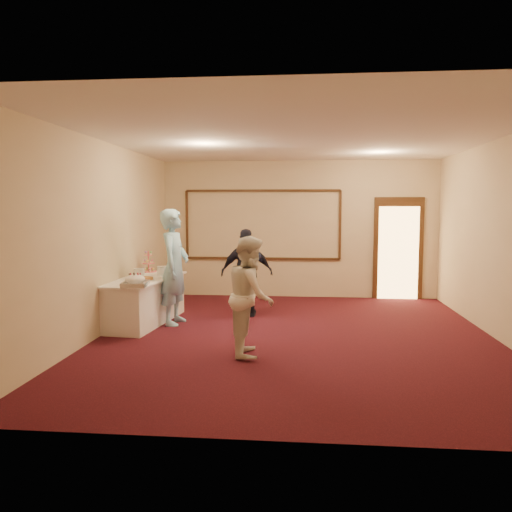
{
  "coord_description": "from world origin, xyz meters",
  "views": [
    {
      "loc": [
        0.09,
        -7.53,
        1.95
      ],
      "look_at": [
        -0.7,
        0.88,
        1.15
      ],
      "focal_mm": 35.0,
      "sensor_mm": 36.0,
      "label": 1
    }
  ],
  "objects_px": {
    "guest": "(247,273)",
    "man": "(174,267)",
    "cupcake_stand": "(148,264)",
    "plate_stack_a": "(139,273)",
    "woman": "(251,296)",
    "plate_stack_b": "(162,271)",
    "tart": "(146,279)",
    "buffet_table": "(144,300)",
    "pavlova_tray": "(135,281)"
  },
  "relations": [
    {
      "from": "guest",
      "to": "man",
      "type": "bearing_deg",
      "value": 28.34
    },
    {
      "from": "cupcake_stand",
      "to": "plate_stack_a",
      "type": "distance_m",
      "value": 0.78
    },
    {
      "from": "woman",
      "to": "guest",
      "type": "xyz_separation_m",
      "value": [
        -0.32,
        2.36,
        -0.0
      ]
    },
    {
      "from": "plate_stack_b",
      "to": "guest",
      "type": "height_order",
      "value": "guest"
    },
    {
      "from": "tart",
      "to": "guest",
      "type": "bearing_deg",
      "value": 30.48
    },
    {
      "from": "cupcake_stand",
      "to": "man",
      "type": "distance_m",
      "value": 1.15
    },
    {
      "from": "buffet_table",
      "to": "woman",
      "type": "distance_m",
      "value": 2.65
    },
    {
      "from": "pavlova_tray",
      "to": "guest",
      "type": "distance_m",
      "value": 2.18
    },
    {
      "from": "buffet_table",
      "to": "pavlova_tray",
      "type": "bearing_deg",
      "value": -80.55
    },
    {
      "from": "buffet_table",
      "to": "tart",
      "type": "bearing_deg",
      "value": -65.73
    },
    {
      "from": "woman",
      "to": "plate_stack_b",
      "type": "bearing_deg",
      "value": 35.8
    },
    {
      "from": "plate_stack_b",
      "to": "woman",
      "type": "bearing_deg",
      "value": -49.1
    },
    {
      "from": "buffet_table",
      "to": "tart",
      "type": "distance_m",
      "value": 0.49
    },
    {
      "from": "man",
      "to": "pavlova_tray",
      "type": "bearing_deg",
      "value": 158.84
    },
    {
      "from": "plate_stack_a",
      "to": "plate_stack_b",
      "type": "xyz_separation_m",
      "value": [
        0.32,
        0.31,
        0.0
      ]
    },
    {
      "from": "plate_stack_a",
      "to": "guest",
      "type": "bearing_deg",
      "value": 18.1
    },
    {
      "from": "plate_stack_b",
      "to": "guest",
      "type": "relative_size",
      "value": 0.12
    },
    {
      "from": "plate_stack_b",
      "to": "guest",
      "type": "distance_m",
      "value": 1.51
    },
    {
      "from": "buffet_table",
      "to": "plate_stack_a",
      "type": "xyz_separation_m",
      "value": [
        -0.11,
        0.1,
        0.46
      ]
    },
    {
      "from": "plate_stack_b",
      "to": "cupcake_stand",
      "type": "bearing_deg",
      "value": 130.89
    },
    {
      "from": "guest",
      "to": "pavlova_tray",
      "type": "bearing_deg",
      "value": 41.67
    },
    {
      "from": "tart",
      "to": "woman",
      "type": "relative_size",
      "value": 0.18
    },
    {
      "from": "man",
      "to": "guest",
      "type": "distance_m",
      "value": 1.36
    },
    {
      "from": "cupcake_stand",
      "to": "man",
      "type": "relative_size",
      "value": 0.22
    },
    {
      "from": "tart",
      "to": "plate_stack_b",
      "type": "bearing_deg",
      "value": 81.31
    },
    {
      "from": "woman",
      "to": "tart",
      "type": "bearing_deg",
      "value": 48.01
    },
    {
      "from": "cupcake_stand",
      "to": "tart",
      "type": "height_order",
      "value": "cupcake_stand"
    },
    {
      "from": "plate_stack_a",
      "to": "woman",
      "type": "relative_size",
      "value": 0.12
    },
    {
      "from": "pavlova_tray",
      "to": "woman",
      "type": "distance_m",
      "value": 2.05
    },
    {
      "from": "man",
      "to": "guest",
      "type": "bearing_deg",
      "value": -54.14
    },
    {
      "from": "buffet_table",
      "to": "man",
      "type": "bearing_deg",
      "value": -1.6
    },
    {
      "from": "pavlova_tray",
      "to": "plate_stack_b",
      "type": "height_order",
      "value": "pavlova_tray"
    },
    {
      "from": "plate_stack_b",
      "to": "man",
      "type": "height_order",
      "value": "man"
    },
    {
      "from": "plate_stack_a",
      "to": "pavlova_tray",
      "type": "bearing_deg",
      "value": -75.05
    },
    {
      "from": "pavlova_tray",
      "to": "plate_stack_b",
      "type": "bearing_deg",
      "value": 86.86
    },
    {
      "from": "plate_stack_a",
      "to": "tart",
      "type": "distance_m",
      "value": 0.41
    },
    {
      "from": "buffet_table",
      "to": "man",
      "type": "xyz_separation_m",
      "value": [
        0.54,
        -0.02,
        0.59
      ]
    },
    {
      "from": "tart",
      "to": "woman",
      "type": "bearing_deg",
      "value": -36.89
    },
    {
      "from": "tart",
      "to": "woman",
      "type": "distance_m",
      "value": 2.38
    },
    {
      "from": "cupcake_stand",
      "to": "plate_stack_a",
      "type": "relative_size",
      "value": 2.24
    },
    {
      "from": "plate_stack_b",
      "to": "woman",
      "type": "distance_m",
      "value": 2.75
    },
    {
      "from": "tart",
      "to": "woman",
      "type": "height_order",
      "value": "woman"
    },
    {
      "from": "tart",
      "to": "plate_stack_a",
      "type": "bearing_deg",
      "value": 122.94
    },
    {
      "from": "buffet_table",
      "to": "cupcake_stand",
      "type": "distance_m",
      "value": 1.04
    },
    {
      "from": "buffet_table",
      "to": "man",
      "type": "height_order",
      "value": "man"
    },
    {
      "from": "cupcake_stand",
      "to": "plate_stack_a",
      "type": "height_order",
      "value": "cupcake_stand"
    },
    {
      "from": "cupcake_stand",
      "to": "buffet_table",
      "type": "bearing_deg",
      "value": -77.64
    },
    {
      "from": "pavlova_tray",
      "to": "tart",
      "type": "xyz_separation_m",
      "value": [
        -0.03,
        0.6,
        -0.05
      ]
    },
    {
      "from": "pavlova_tray",
      "to": "plate_stack_a",
      "type": "relative_size",
      "value": 2.8
    },
    {
      "from": "buffet_table",
      "to": "plate_stack_b",
      "type": "relative_size",
      "value": 11.08
    }
  ]
}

